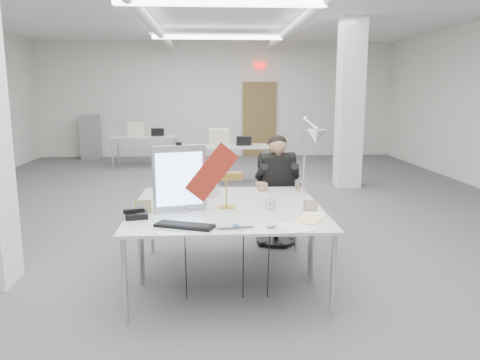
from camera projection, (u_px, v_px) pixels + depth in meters
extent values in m
cube|color=#4E4D50|center=(223.00, 223.00, 6.66)|extent=(10.00, 14.00, 0.02)
cube|color=silver|center=(217.00, 100.00, 13.23)|extent=(10.00, 0.02, 3.20)
cube|color=white|center=(350.00, 104.00, 8.95)|extent=(0.45, 0.45, 3.20)
cube|color=brown|center=(259.00, 119.00, 13.34)|extent=(0.95, 0.08, 2.10)
cube|color=red|center=(260.00, 65.00, 13.02)|extent=(0.32, 0.06, 0.16)
cylinder|color=silver|center=(327.00, 1.00, 6.17)|extent=(0.16, 13.60, 0.16)
cube|color=white|center=(221.00, 3.00, 6.10)|extent=(2.80, 0.14, 0.08)
cube|color=white|center=(218.00, 37.00, 10.02)|extent=(2.80, 0.14, 0.08)
cube|color=silver|center=(228.00, 220.00, 4.07)|extent=(1.80, 0.90, 0.02)
cube|color=silver|center=(226.00, 197.00, 4.95)|extent=(1.80, 0.90, 0.02)
cube|color=silver|center=(229.00, 146.00, 9.47)|extent=(1.60, 0.80, 0.02)
cube|color=silver|center=(145.00, 136.00, 11.52)|extent=(1.60, 0.80, 0.02)
cube|color=gray|center=(91.00, 137.00, 12.87)|extent=(0.45, 0.55, 1.20)
cube|color=#A9A8AD|center=(180.00, 179.00, 4.28)|extent=(0.49, 0.19, 0.61)
cube|color=maroon|center=(212.00, 172.00, 4.25)|extent=(0.50, 0.13, 0.54)
cube|color=black|center=(185.00, 226.00, 3.82)|extent=(0.51, 0.32, 0.02)
imported|color=silver|center=(236.00, 227.00, 3.77)|extent=(0.34, 0.25, 0.02)
ellipsoid|color=#AAABAF|center=(271.00, 226.00, 3.80)|extent=(0.10, 0.08, 0.03)
cube|color=black|center=(136.00, 215.00, 4.09)|extent=(0.22, 0.21, 0.05)
cube|color=tan|center=(143.00, 207.00, 4.25)|extent=(0.16, 0.07, 0.12)
cube|color=#A56E47|center=(310.00, 206.00, 4.33)|extent=(0.13, 0.07, 0.10)
cylinder|color=#B0B0B5|center=(270.00, 204.00, 4.40)|extent=(0.11, 0.04, 0.10)
cube|color=white|center=(294.00, 227.00, 3.81)|extent=(0.30, 0.36, 0.01)
cube|color=#FDE697|center=(309.00, 220.00, 4.03)|extent=(0.31, 0.33, 0.01)
cube|color=white|center=(314.00, 213.00, 4.23)|extent=(0.21, 0.17, 0.01)
cube|color=beige|center=(197.00, 180.00, 4.95)|extent=(0.45, 0.44, 0.34)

